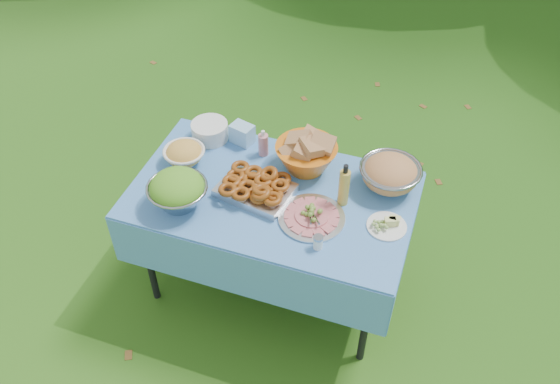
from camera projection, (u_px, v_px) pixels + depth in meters
The scene contains 14 objects.
ground at pixel (273, 283), 3.61m from camera, with size 80.00×80.00×0.00m, color #0D3D0B.
picnic_table at pixel (272, 242), 3.34m from camera, with size 1.46×0.86×0.76m, color #84D5FF.
salad_bowl at pixel (177, 190), 2.95m from camera, with size 0.30×0.30×0.20m, color #96999E, non-canonical shape.
pasta_bowl_white at pixel (184, 153), 3.21m from camera, with size 0.22×0.22×0.12m, color white, non-canonical shape.
plate_stack at pixel (210, 131), 3.37m from camera, with size 0.21×0.21×0.10m, color white.
wipes_box at pixel (242, 134), 3.35m from camera, with size 0.12×0.09×0.11m, color #93C6ED.
sanitizer_bottle at pixel (263, 143), 3.25m from camera, with size 0.06×0.06×0.16m, color #CE7F86.
bread_bowl at pixel (306, 152), 3.15m from camera, with size 0.34×0.34×0.22m, color orange, non-canonical shape.
pasta_bowl_steel at pixel (390, 173), 3.06m from camera, with size 0.32×0.32×0.17m, color #96999E, non-canonical shape.
fried_tray at pixel (255, 187), 3.05m from camera, with size 0.37×0.26×0.09m, color silver.
charcuterie_platter at pixel (312, 213), 2.92m from camera, with size 0.34×0.34×0.08m, color silver.
oil_bottle at pixel (344, 185), 2.94m from camera, with size 0.06×0.06×0.25m, color gold.
cheese_plate at pixel (387, 223), 2.89m from camera, with size 0.20×0.20×0.05m, color white.
shaker at pixel (318, 242), 2.79m from camera, with size 0.05×0.05×0.08m, color white.
Camera 1 is at (0.77, -2.07, 2.91)m, focal length 38.00 mm.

